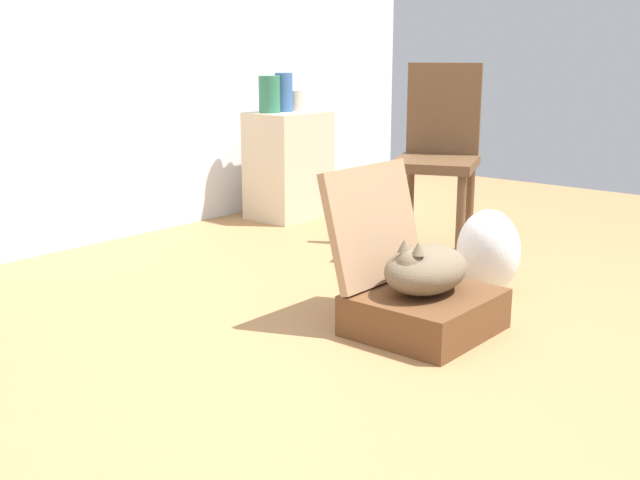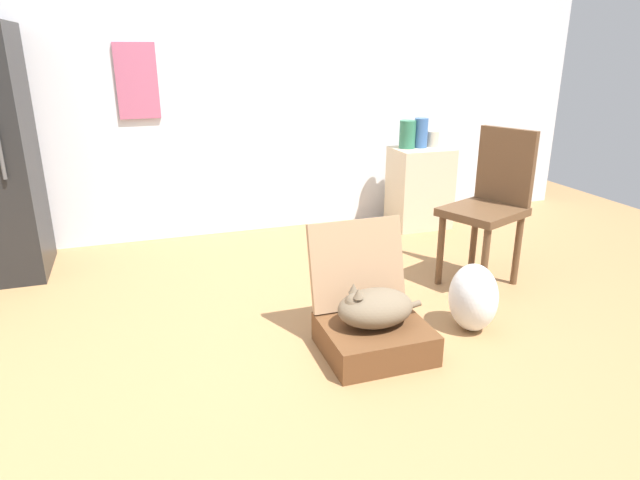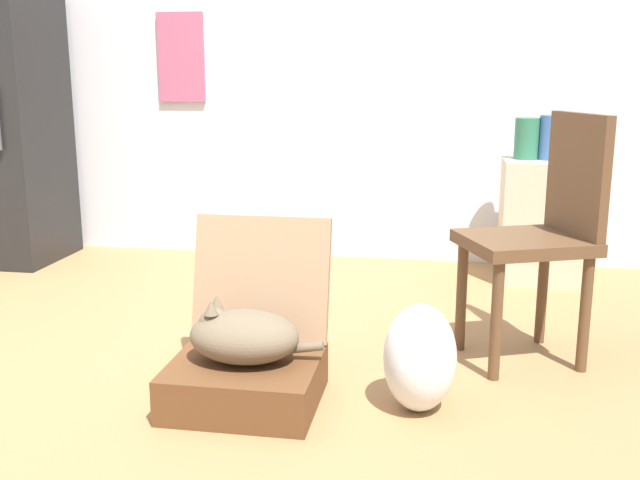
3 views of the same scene
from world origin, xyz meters
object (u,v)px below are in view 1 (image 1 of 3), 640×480
suitcase_base (425,312)px  vase_round (284,92)px  plastic_bag_white (488,251)px  side_table (288,165)px  cat (425,269)px  vase_short (295,100)px  vase_tall (269,94)px  chair (438,152)px

suitcase_base → vase_round: vase_round is taller
plastic_bag_white → side_table: bearing=70.8°
suitcase_base → cat: bearing=176.6°
cat → side_table: (1.23, 1.83, 0.09)m
suitcase_base → vase_short: 2.41m
vase_tall → vase_short: bearing=0.5°
vase_short → plastic_bag_white: bearing=-112.0°
plastic_bag_white → chair: 0.80m
cat → side_table: bearing=56.1°
vase_round → plastic_bag_white: bearing=-108.8°
vase_tall → suitcase_base: bearing=-120.5°
vase_tall → chair: (-0.04, -1.26, -0.25)m
cat → plastic_bag_white: size_ratio=1.24×
suitcase_base → plastic_bag_white: 0.62m
suitcase_base → cat: size_ratio=1.10×
side_table → vase_tall: 0.47m
vase_short → chair: (-0.28, -1.26, -0.20)m
cat → vase_round: vase_round is taller
suitcase_base → side_table: 2.22m
cat → plastic_bag_white: cat is taller
chair → side_table: bearing=149.9°
suitcase_base → vase_round: bearing=56.7°
vase_short → chair: bearing=-102.6°
cat → chair: 1.27m
chair → cat: bearing=-82.5°
cat → vase_round: bearing=56.6°
plastic_bag_white → vase_short: (0.74, 1.82, 0.56)m
plastic_bag_white → chair: chair is taller
vase_short → chair: 1.31m
side_table → chair: (-0.16, -1.22, 0.20)m
suitcase_base → cat: cat is taller
vase_tall → vase_short: size_ratio=1.77×
chair → vase_tall: bearing=155.6°
suitcase_base → vase_tall: vase_tall is taller
vase_round → side_table: bearing=-90.0°
suitcase_base → cat: (-0.01, 0.00, 0.18)m
cat → vase_short: (1.35, 1.88, 0.49)m
vase_tall → cat: bearing=-120.7°
cat → vase_short: 2.37m
cat → side_table: size_ratio=0.69×
vase_round → chair: size_ratio=0.24×
suitcase_base → vase_tall: size_ratio=2.29×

